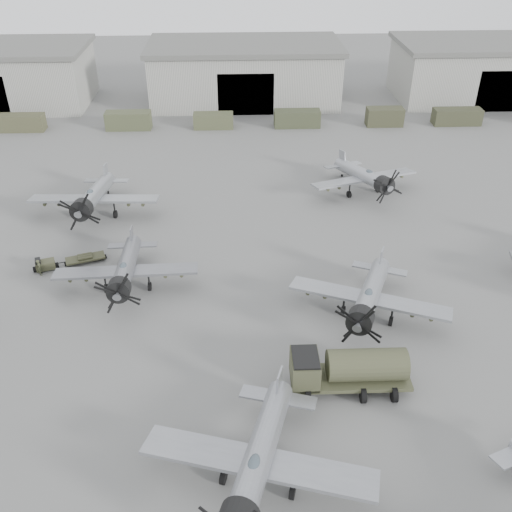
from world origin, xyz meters
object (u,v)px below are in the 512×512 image
Objects in this scene: aircraft_far_0 at (93,197)px; aircraft_near_1 at (257,463)px; ground_crew at (40,267)px; aircraft_mid_1 at (125,270)px; fuel_tanker at (349,368)px; tug_trailer at (61,262)px; aircraft_mid_2 at (369,297)px; aircraft_far_1 at (366,177)px.

aircraft_near_1 is at bearing -62.09° from aircraft_far_0.
aircraft_near_1 is 8.56× the size of ground_crew.
aircraft_far_0 reaches higher than aircraft_mid_1.
fuel_tanker is (21.28, -24.11, -0.60)m from aircraft_far_0.
aircraft_far_0 is 10.49m from ground_crew.
aircraft_near_1 is 21.37m from aircraft_mid_1.
tug_trailer is 3.89× the size of ground_crew.
tug_trailer is at bearing 141.39° from aircraft_near_1.
tug_trailer is at bearing 146.15° from aircraft_mid_1.
aircraft_far_0 is 8.45× the size of ground_crew.
aircraft_mid_2 reaches higher than ground_crew.
tug_trailer is at bearing 146.13° from fuel_tanker.
tug_trailer is (-1.35, -8.76, -1.90)m from aircraft_far_0.
aircraft_far_1 is 1.50× the size of fuel_tanker.
ground_crew is (-2.79, -9.99, -1.58)m from aircraft_far_0.
aircraft_mid_1 is 1.49× the size of fuel_tanker.
ground_crew is (-1.43, -1.23, 0.32)m from tug_trailer.
aircraft_far_1 is (13.16, 35.70, -0.20)m from aircraft_near_1.
aircraft_far_1 is at bearing 76.67° from fuel_tanker.
fuel_tanker is (6.34, 7.59, -0.62)m from aircraft_near_1.
aircraft_mid_1 is 7.70× the size of ground_crew.
aircraft_near_1 reaches higher than tug_trailer.
fuel_tanker is 5.17× the size of ground_crew.
aircraft_mid_2 is at bearing -33.06° from aircraft_far_0.
ground_crew is at bearing 149.88° from fuel_tanker.
aircraft_near_1 is 1.11× the size of aircraft_mid_1.
aircraft_far_0 reaches higher than ground_crew.
aircraft_mid_1 is at bearing -50.20° from tug_trailer.
aircraft_far_1 is at bearing 4.94° from tug_trailer.
ground_crew is (-30.88, -13.99, -1.40)m from aircraft_far_1.
aircraft_mid_2 reaches higher than fuel_tanker.
aircraft_near_1 is 9.91m from fuel_tanker.
tug_trailer is at bearing -176.27° from aircraft_mid_2.
aircraft_far_1 is (23.01, 16.74, 0.03)m from aircraft_mid_1.
aircraft_far_1 is at bearing 33.89° from aircraft_mid_1.
aircraft_near_1 is 35.04m from aircraft_far_0.
aircraft_far_0 is at bearing 169.41° from aircraft_far_1.
aircraft_far_1 reaches higher than ground_crew.
aircraft_far_1 is 33.93m from ground_crew.
aircraft_far_1 is 28.93m from fuel_tanker.
tug_trailer is at bearing -67.87° from ground_crew.
aircraft_near_1 is at bearing -64.69° from aircraft_mid_1.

